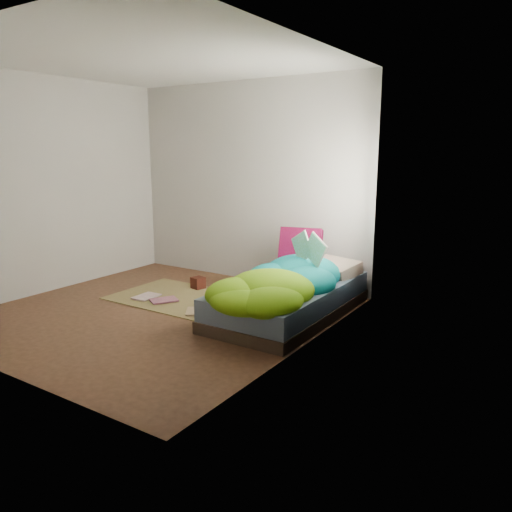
{
  "coord_description": "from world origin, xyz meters",
  "views": [
    {
      "loc": [
        3.69,
        -3.74,
        1.73
      ],
      "look_at": [
        0.78,
        0.75,
        0.59
      ],
      "focal_mm": 35.0,
      "sensor_mm": 36.0,
      "label": 1
    }
  ],
  "objects_px": {
    "bed": "(289,300)",
    "open_book": "(308,239)",
    "pillow_magenta": "(300,249)",
    "wooden_box": "(198,283)",
    "floor_book_b": "(161,298)",
    "floor_book_a": "(139,295)"
  },
  "relations": [
    {
      "from": "bed",
      "to": "wooden_box",
      "type": "xyz_separation_m",
      "value": [
        -1.46,
        0.25,
        -0.09
      ]
    },
    {
      "from": "wooden_box",
      "to": "floor_book_b",
      "type": "relative_size",
      "value": 0.47
    },
    {
      "from": "bed",
      "to": "floor_book_b",
      "type": "bearing_deg",
      "value": -167.09
    },
    {
      "from": "pillow_magenta",
      "to": "floor_book_b",
      "type": "xyz_separation_m",
      "value": [
        -1.3,
        -1.0,
        -0.56
      ]
    },
    {
      "from": "wooden_box",
      "to": "floor_book_b",
      "type": "xyz_separation_m",
      "value": [
        -0.06,
        -0.6,
        -0.06
      ]
    },
    {
      "from": "open_book",
      "to": "wooden_box",
      "type": "relative_size",
      "value": 3.1
    },
    {
      "from": "open_book",
      "to": "wooden_box",
      "type": "distance_m",
      "value": 1.75
    },
    {
      "from": "bed",
      "to": "open_book",
      "type": "distance_m",
      "value": 0.68
    },
    {
      "from": "bed",
      "to": "floor_book_a",
      "type": "xyz_separation_m",
      "value": [
        -1.82,
        -0.41,
        -0.14
      ]
    },
    {
      "from": "pillow_magenta",
      "to": "wooden_box",
      "type": "relative_size",
      "value": 3.44
    },
    {
      "from": "open_book",
      "to": "floor_book_b",
      "type": "xyz_separation_m",
      "value": [
        -1.65,
        -0.5,
        -0.79
      ]
    },
    {
      "from": "floor_book_a",
      "to": "wooden_box",
      "type": "bearing_deg",
      "value": 59.47
    },
    {
      "from": "pillow_magenta",
      "to": "wooden_box",
      "type": "height_order",
      "value": "pillow_magenta"
    },
    {
      "from": "bed",
      "to": "open_book",
      "type": "height_order",
      "value": "open_book"
    },
    {
      "from": "open_book",
      "to": "wooden_box",
      "type": "bearing_deg",
      "value": -161.17
    },
    {
      "from": "pillow_magenta",
      "to": "wooden_box",
      "type": "distance_m",
      "value": 1.39
    },
    {
      "from": "pillow_magenta",
      "to": "floor_book_a",
      "type": "distance_m",
      "value": 2.0
    },
    {
      "from": "bed",
      "to": "pillow_magenta",
      "type": "bearing_deg",
      "value": 108.9
    },
    {
      "from": "bed",
      "to": "floor_book_a",
      "type": "distance_m",
      "value": 1.87
    },
    {
      "from": "floor_book_a",
      "to": "bed",
      "type": "bearing_deg",
      "value": 10.71
    },
    {
      "from": "pillow_magenta",
      "to": "floor_book_a",
      "type": "height_order",
      "value": "pillow_magenta"
    },
    {
      "from": "bed",
      "to": "floor_book_a",
      "type": "relative_size",
      "value": 6.57
    }
  ]
}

